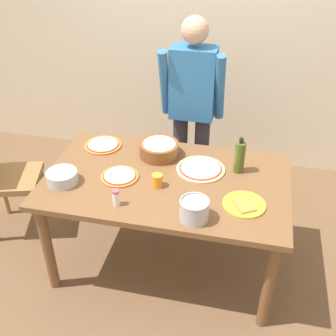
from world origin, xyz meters
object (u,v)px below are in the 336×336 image
at_px(pizza_raw_on_board, 201,169).
at_px(dining_table, 166,190).
at_px(chair_wooden_left, 2,172).
at_px(pizza_second_cooked, 103,145).
at_px(popcorn_bowl, 159,148).
at_px(person_cook, 192,106).
at_px(plate_with_slice, 244,204).
at_px(cup_orange, 157,180).
at_px(pizza_cooked_on_tray, 120,176).
at_px(salt_shaker, 116,197).
at_px(mixing_bowl_steel, 62,177).
at_px(steel_pot, 194,209).
at_px(olive_oil_bottle, 240,157).

bearing_deg(pizza_raw_on_board, dining_table, -144.11).
xyz_separation_m(chair_wooden_left, pizza_second_cooked, (0.77, 0.19, 0.23)).
distance_m(chair_wooden_left, popcorn_bowl, 1.25).
bearing_deg(person_cook, pizza_raw_on_board, -74.49).
height_order(plate_with_slice, cup_orange, cup_orange).
distance_m(chair_wooden_left, pizza_second_cooked, 0.83).
xyz_separation_m(pizza_cooked_on_tray, popcorn_bowl, (0.19, 0.32, 0.05)).
xyz_separation_m(chair_wooden_left, salt_shaker, (1.09, -0.44, 0.27)).
bearing_deg(mixing_bowl_steel, chair_wooden_left, 155.98).
relative_size(dining_table, cup_orange, 18.82).
distance_m(mixing_bowl_steel, steel_pot, 0.91).
distance_m(popcorn_bowl, mixing_bowl_steel, 0.70).
distance_m(person_cook, salt_shaker, 1.13).
bearing_deg(dining_table, cup_orange, -112.35).
bearing_deg(pizza_cooked_on_tray, olive_oil_bottle, 17.94).
relative_size(dining_table, pizza_raw_on_board, 4.87).
bearing_deg(pizza_raw_on_board, popcorn_bowl, 159.27).
relative_size(pizza_raw_on_board, steel_pot, 1.89).
xyz_separation_m(pizza_second_cooked, popcorn_bowl, (0.44, -0.04, 0.05)).
xyz_separation_m(mixing_bowl_steel, olive_oil_bottle, (1.10, 0.38, 0.07)).
bearing_deg(plate_with_slice, pizza_cooked_on_tray, 171.70).
distance_m(person_cook, plate_with_slice, 1.06).
xyz_separation_m(pizza_raw_on_board, olive_oil_bottle, (0.25, 0.04, 0.10)).
bearing_deg(mixing_bowl_steel, popcorn_bowl, 40.46).
bearing_deg(salt_shaker, popcorn_bowl, 78.65).
bearing_deg(chair_wooden_left, mixing_bowl_steel, -24.02).
bearing_deg(dining_table, pizza_second_cooked, 150.98).
bearing_deg(plate_with_slice, popcorn_bowl, 145.00).
xyz_separation_m(pizza_cooked_on_tray, plate_with_slice, (0.82, -0.12, -0.00)).
distance_m(dining_table, salt_shaker, 0.43).
xyz_separation_m(chair_wooden_left, plate_with_slice, (1.84, -0.29, 0.23)).
height_order(cup_orange, salt_shaker, salt_shaker).
distance_m(pizza_second_cooked, cup_orange, 0.65).
xyz_separation_m(dining_table, steel_pot, (0.24, -0.35, 0.16)).
height_order(pizza_raw_on_board, olive_oil_bottle, olive_oil_bottle).
bearing_deg(dining_table, pizza_cooked_on_tray, -169.89).
distance_m(pizza_second_cooked, popcorn_bowl, 0.44).
distance_m(chair_wooden_left, plate_with_slice, 1.87).
xyz_separation_m(plate_with_slice, mixing_bowl_steel, (-1.16, -0.01, 0.03)).
distance_m(steel_pot, cup_orange, 0.39).
height_order(pizza_cooked_on_tray, olive_oil_bottle, olive_oil_bottle).
relative_size(person_cook, steel_pot, 9.34).
relative_size(pizza_second_cooked, popcorn_bowl, 0.97).
bearing_deg(pizza_raw_on_board, mixing_bowl_steel, -158.47).
xyz_separation_m(dining_table, olive_oil_bottle, (0.45, 0.19, 0.20)).
xyz_separation_m(plate_with_slice, cup_orange, (-0.56, 0.08, 0.03)).
bearing_deg(steel_pot, pizza_cooked_on_tray, 151.25).
distance_m(chair_wooden_left, cup_orange, 1.32).
xyz_separation_m(cup_orange, salt_shaker, (-0.19, -0.24, 0.01)).
distance_m(person_cook, chair_wooden_left, 1.55).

